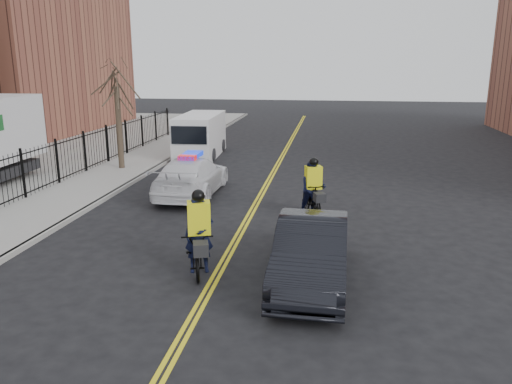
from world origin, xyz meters
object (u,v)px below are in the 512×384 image
at_px(dark_sedan, 311,252).
at_px(cyclist_near, 200,243).
at_px(cyclist_far, 313,193).
at_px(cargo_van, 200,136).
at_px(police_cruiser, 192,176).

relative_size(dark_sedan, cyclist_near, 2.05).
bearing_deg(cyclist_near, cyclist_far, 46.04).
distance_m(cargo_van, cyclist_near, 16.51).
bearing_deg(cyclist_far, cyclist_near, -136.52).
height_order(police_cruiser, cargo_van, cargo_van).
distance_m(dark_sedan, cargo_van, 17.68).
xyz_separation_m(police_cruiser, cyclist_far, (5.02, -2.18, 0.04)).
relative_size(cargo_van, cyclist_near, 2.46).
height_order(police_cruiser, cyclist_far, cyclist_far).
bearing_deg(cyclist_near, dark_sedan, -21.88).
bearing_deg(dark_sedan, cyclist_far, 92.90).
height_order(cargo_van, cyclist_far, cargo_van).
distance_m(police_cruiser, dark_sedan, 9.32).
relative_size(police_cruiser, cyclist_far, 2.50).
distance_m(police_cruiser, cargo_van, 8.68).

